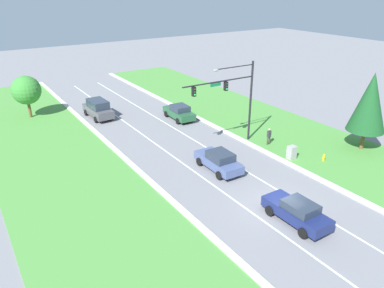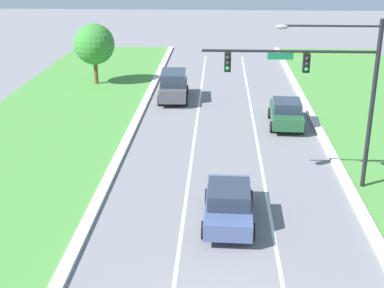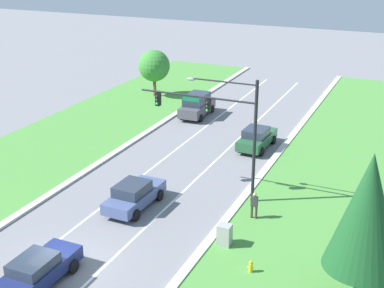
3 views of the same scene
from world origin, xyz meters
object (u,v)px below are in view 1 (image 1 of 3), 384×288
object	(u,v)px
pedestrian	(269,136)
fire_hydrant	(324,158)
utility_cabinet	(292,153)
navy_sedan	(297,212)
oak_near_left_tree	(26,90)
forest_sedan	(179,112)
graphite_suv	(98,109)
traffic_signal_mast	(233,92)
slate_blue_sedan	(219,161)
conifer_near_right_tree	(370,102)

from	to	relation	value
pedestrian	fire_hydrant	world-z (taller)	pedestrian
utility_cabinet	navy_sedan	bearing A→B (deg)	-134.70
navy_sedan	oak_near_left_tree	bearing A→B (deg)	108.03
forest_sedan	oak_near_left_tree	world-z (taller)	oak_near_left_tree
graphite_suv	utility_cabinet	world-z (taller)	graphite_suv
traffic_signal_mast	navy_sedan	distance (m)	13.58
forest_sedan	utility_cabinet	size ratio (longest dim) A/B	3.66
slate_blue_sedan	pedestrian	size ratio (longest dim) A/B	2.76
fire_hydrant	conifer_near_right_tree	size ratio (longest dim) A/B	0.10
graphite_suv	conifer_near_right_tree	xyz separation A→B (m)	(17.23, -21.68, 3.47)
slate_blue_sedan	graphite_suv	xyz separation A→B (m)	(-3.73, 17.86, 0.22)
slate_blue_sedan	forest_sedan	world-z (taller)	forest_sedan
forest_sedan	graphite_suv	bearing A→B (deg)	146.04
fire_hydrant	oak_near_left_tree	bearing A→B (deg)	126.27
navy_sedan	oak_near_left_tree	distance (m)	32.29
slate_blue_sedan	navy_sedan	world-z (taller)	slate_blue_sedan
graphite_suv	navy_sedan	xyz separation A→B (m)	(3.54, -26.44, -0.25)
traffic_signal_mast	forest_sedan	size ratio (longest dim) A/B	1.68
navy_sedan	conifer_near_right_tree	world-z (taller)	conifer_near_right_tree
forest_sedan	fire_hydrant	distance (m)	16.74
slate_blue_sedan	graphite_suv	world-z (taller)	graphite_suv
slate_blue_sedan	utility_cabinet	bearing A→B (deg)	-14.47
traffic_signal_mast	fire_hydrant	bearing A→B (deg)	-58.15
forest_sedan	conifer_near_right_tree	distance (m)	19.31
navy_sedan	utility_cabinet	distance (m)	9.50
pedestrian	slate_blue_sedan	bearing A→B (deg)	9.43
forest_sedan	conifer_near_right_tree	size ratio (longest dim) A/B	0.64
forest_sedan	pedestrian	world-z (taller)	pedestrian
graphite_suv	conifer_near_right_tree	size ratio (longest dim) A/B	0.68
graphite_suv	forest_sedan	bearing A→B (deg)	-38.69
traffic_signal_mast	graphite_suv	world-z (taller)	traffic_signal_mast
traffic_signal_mast	oak_near_left_tree	distance (m)	23.43
oak_near_left_tree	navy_sedan	bearing A→B (deg)	-71.77
forest_sedan	pedestrian	distance (m)	11.34
navy_sedan	fire_hydrant	xyz separation A→B (m)	(8.72, 4.96, -0.46)
pedestrian	conifer_near_right_tree	xyz separation A→B (m)	(6.49, -5.38, 3.59)
slate_blue_sedan	forest_sedan	distance (m)	12.94
fire_hydrant	conifer_near_right_tree	bearing A→B (deg)	-2.35
pedestrian	oak_near_left_tree	xyz separation A→B (m)	(-17.27, 20.44, 2.27)
utility_cabinet	oak_near_left_tree	world-z (taller)	oak_near_left_tree
traffic_signal_mast	graphite_suv	distance (m)	16.78
navy_sedan	pedestrian	distance (m)	12.43
navy_sedan	conifer_near_right_tree	size ratio (longest dim) A/B	0.64
navy_sedan	utility_cabinet	size ratio (longest dim) A/B	3.69
graphite_suv	conifer_near_right_tree	bearing A→B (deg)	-53.89
forest_sedan	navy_sedan	distance (m)	21.34
slate_blue_sedan	utility_cabinet	xyz separation A→B (m)	(6.49, -1.83, -0.21)
slate_blue_sedan	oak_near_left_tree	size ratio (longest dim) A/B	0.97
graphite_suv	utility_cabinet	xyz separation A→B (m)	(10.22, -19.69, -0.43)
navy_sedan	fire_hydrant	size ratio (longest dim) A/B	6.58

